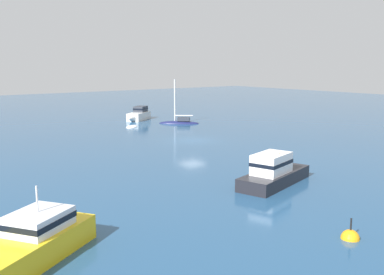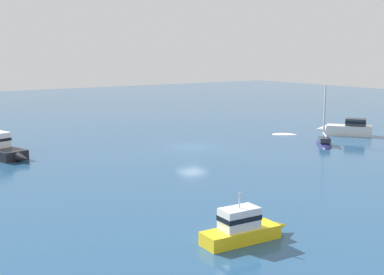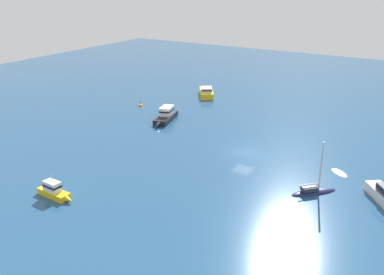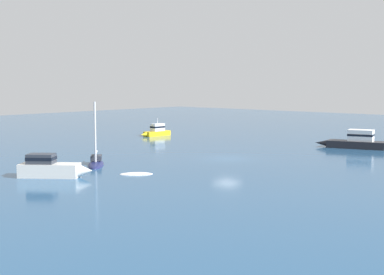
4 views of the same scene
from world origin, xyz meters
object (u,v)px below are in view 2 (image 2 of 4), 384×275
Objects in this scene: motor_cruiser at (348,128)px; sloop at (324,143)px; skiff at (285,135)px; powerboat at (243,228)px.

sloop is at bearing 73.05° from motor_cruiser.
motor_cruiser is 6.79m from skiff.
sloop reaches higher than powerboat.
skiff is (-5.35, 4.10, -0.75)m from motor_cruiser.
sloop reaches higher than motor_cruiser.
skiff is 0.58× the size of powerboat.
motor_cruiser is 1.93× the size of skiff.
powerboat is (-24.14, -21.70, 0.67)m from skiff.
powerboat is at bearing 85.58° from skiff.
sloop is 1.24× the size of powerboat.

